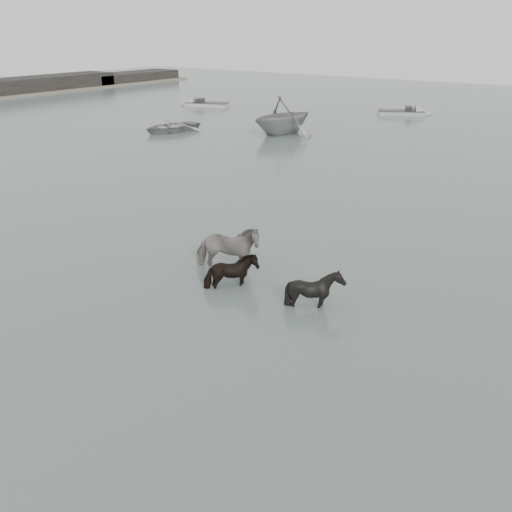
# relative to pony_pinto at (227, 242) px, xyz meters

# --- Properties ---
(ground) EXTENTS (140.00, 140.00, 0.00)m
(ground) POSITION_rel_pony_pinto_xyz_m (-0.16, -2.48, -0.90)
(ground) COLOR #4A5855
(ground) RESTS_ON ground
(pony_pinto) EXTENTS (2.35, 1.89, 1.81)m
(pony_pinto) POSITION_rel_pony_pinto_xyz_m (0.00, 0.00, 0.00)
(pony_pinto) COLOR black
(pony_pinto) RESTS_ON ground
(pony_dark) EXTENTS (1.44, 1.58, 1.36)m
(pony_dark) POSITION_rel_pony_pinto_xyz_m (1.04, -1.11, -0.22)
(pony_dark) COLOR black
(pony_dark) RESTS_ON ground
(pony_black) EXTENTS (1.55, 1.44, 1.47)m
(pony_black) POSITION_rel_pony_pinto_xyz_m (3.65, -0.70, -0.17)
(pony_black) COLOR black
(pony_black) RESTS_ON ground
(rowboat_lead) EXTENTS (4.02, 5.02, 0.93)m
(rowboat_lead) POSITION_rel_pony_pinto_xyz_m (-19.18, 17.62, -0.44)
(rowboat_lead) COLOR #A3A39F
(rowboat_lead) RESTS_ON ground
(rowboat_trail) EXTENTS (5.62, 6.17, 2.80)m
(rowboat_trail) POSITION_rel_pony_pinto_xyz_m (-11.93, 21.60, 0.49)
(rowboat_trail) COLOR gray
(rowboat_trail) RESTS_ON ground
(skiff_outer) EXTENTS (5.86, 3.49, 0.75)m
(skiff_outer) POSITION_rel_pony_pinto_xyz_m (-25.90, 29.71, -0.53)
(skiff_outer) COLOR #B8B7B3
(skiff_outer) RESTS_ON ground
(skiff_far) EXTENTS (5.46, 4.00, 0.75)m
(skiff_far) POSITION_rel_pony_pinto_xyz_m (-8.57, 35.33, -0.53)
(skiff_far) COLOR #A4A6A3
(skiff_far) RESTS_ON ground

